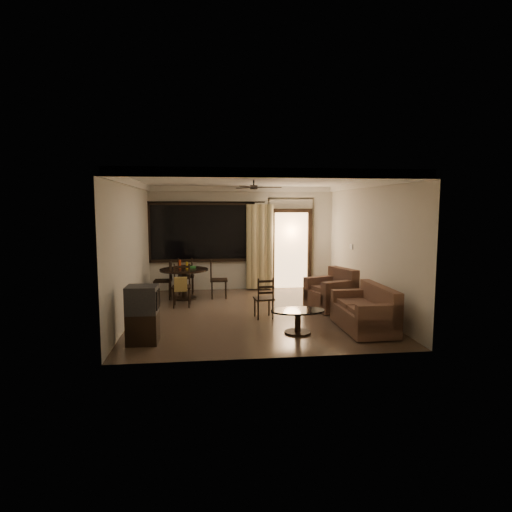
{
  "coord_description": "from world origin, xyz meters",
  "views": [
    {
      "loc": [
        -1.01,
        -8.85,
        2.24
      ],
      "look_at": [
        0.07,
        0.2,
        1.2
      ],
      "focal_mm": 30.0,
      "sensor_mm": 36.0,
      "label": 1
    }
  ],
  "objects": [
    {
      "name": "dining_chair_north",
      "position": [
        -1.52,
        2.29,
        0.28
      ],
      "size": [
        0.43,
        0.43,
        0.95
      ],
      "rotation": [
        0.0,
        0.0,
        3.12
      ],
      "color": "black",
      "rests_on": "ground"
    },
    {
      "name": "dining_chair_west",
      "position": [
        -2.04,
        1.66,
        0.28
      ],
      "size": [
        0.43,
        0.43,
        0.95
      ],
      "rotation": [
        0.0,
        0.0,
        -1.59
      ],
      "color": "black",
      "rests_on": "ground"
    },
    {
      "name": "tv_cabinet",
      "position": [
        -2.05,
        -1.8,
        0.48
      ],
      "size": [
        0.53,
        0.47,
        0.96
      ],
      "rotation": [
        0.0,
        0.0,
        -0.03
      ],
      "color": "black",
      "rests_on": "ground"
    },
    {
      "name": "sofa",
      "position": [
        1.92,
        -1.49,
        0.32
      ],
      "size": [
        0.81,
        1.5,
        0.8
      ],
      "rotation": [
        0.0,
        0.0,
        0.01
      ],
      "color": "#4A2522",
      "rests_on": "ground"
    },
    {
      "name": "room_shell",
      "position": [
        0.59,
        1.77,
        1.83
      ],
      "size": [
        5.5,
        6.7,
        5.5
      ],
      "color": "beige",
      "rests_on": "ground"
    },
    {
      "name": "side_chair",
      "position": [
        0.16,
        -0.43,
        0.25
      ],
      "size": [
        0.41,
        0.41,
        0.84
      ],
      "rotation": [
        0.0,
        0.0,
        3.25
      ],
      "color": "black",
      "rests_on": "ground"
    },
    {
      "name": "armchair",
      "position": [
        1.77,
        0.14,
        0.36
      ],
      "size": [
        1.11,
        1.11,
        0.88
      ],
      "rotation": [
        0.0,
        0.0,
        0.33
      ],
      "color": "#4A2522",
      "rests_on": "ground"
    },
    {
      "name": "dining_chair_east",
      "position": [
        -0.7,
        1.63,
        0.28
      ],
      "size": [
        0.43,
        0.43,
        0.95
      ],
      "rotation": [
        0.0,
        0.0,
        1.55
      ],
      "color": "black",
      "rests_on": "ground"
    },
    {
      "name": "dining_chair_south",
      "position": [
        -1.55,
        0.79,
        0.31
      ],
      "size": [
        0.43,
        0.49,
        0.95
      ],
      "rotation": [
        0.0,
        0.0,
        -0.02
      ],
      "color": "black",
      "rests_on": "ground"
    },
    {
      "name": "coffee_table",
      "position": [
        0.61,
        -1.55,
        0.28
      ],
      "size": [
        0.97,
        0.58,
        0.42
      ],
      "rotation": [
        0.0,
        0.0,
        -0.14
      ],
      "color": "black",
      "rests_on": "ground"
    },
    {
      "name": "dining_table",
      "position": [
        -1.53,
        1.65,
        0.58
      ],
      "size": [
        1.18,
        1.18,
        0.96
      ],
      "rotation": [
        0.0,
        0.0,
        -0.02
      ],
      "color": "black",
      "rests_on": "ground"
    },
    {
      "name": "ground",
      "position": [
        0.0,
        0.0,
        0.0
      ],
      "size": [
        5.5,
        5.5,
        0.0
      ],
      "primitive_type": "plane",
      "color": "#7F6651",
      "rests_on": "ground"
    }
  ]
}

